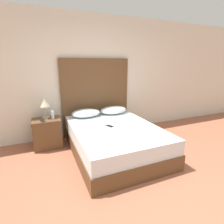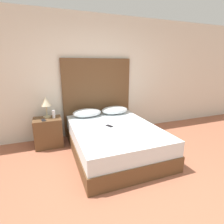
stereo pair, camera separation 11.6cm
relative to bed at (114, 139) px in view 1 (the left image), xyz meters
name	(u,v)px [view 1 (the left image)]	position (x,y,z in m)	size (l,w,h in m)	color
ground_plane	(153,201)	(-0.07, -1.36, -0.26)	(16.00, 16.00, 0.00)	#9E5B42
wall_back	(92,77)	(-0.07, 1.13, 1.09)	(10.00, 0.06, 2.70)	silver
bed	(114,139)	(0.00, 0.00, 0.00)	(1.53, 2.06, 0.52)	brown
headboard	(96,97)	(0.00, 1.05, 0.63)	(1.61, 0.05, 1.77)	brown
pillow_left	(86,113)	(-0.33, 0.78, 0.35)	(0.63, 0.39, 0.18)	silver
pillow_right	(113,110)	(0.33, 0.78, 0.35)	(0.63, 0.39, 0.18)	silver
phone_on_bed	(110,126)	(-0.08, 0.03, 0.27)	(0.12, 0.17, 0.01)	black
nightstand	(47,133)	(-1.16, 0.73, 0.04)	(0.54, 0.43, 0.59)	brown
table_lamp	(44,103)	(-1.15, 0.81, 0.65)	(0.20, 0.20, 0.43)	tan
phone_on_nightstand	(43,121)	(-1.23, 0.62, 0.34)	(0.10, 0.16, 0.01)	black
toiletry_bottle	(53,115)	(-1.03, 0.71, 0.41)	(0.06, 0.06, 0.16)	silver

